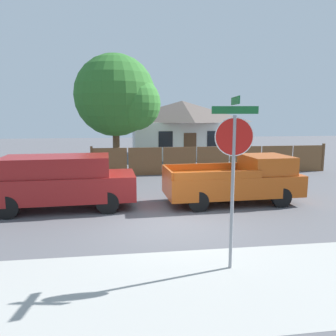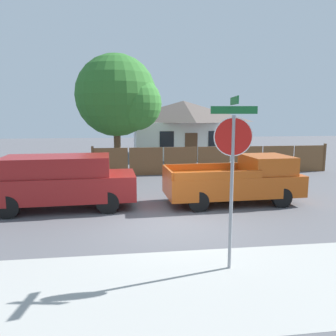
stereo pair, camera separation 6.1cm
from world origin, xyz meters
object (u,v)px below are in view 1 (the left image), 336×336
Objects in this scene: house at (182,128)px; red_suv at (60,181)px; stop_sign at (234,154)px; orange_pickup at (238,180)px; oak_tree at (119,97)px.

house is 1.65× the size of red_suv.
stop_sign is (4.35, -5.09, 1.43)m from red_suv.
stop_sign is at bearing -113.66° from orange_pickup.
stop_sign is at bearing -97.29° from house.
oak_tree is 1.32× the size of red_suv.
house is 1.25× the size of oak_tree.
oak_tree reaches higher than stop_sign.
house is at bearing 91.68° from stop_sign.
red_suv is at bearing 177.56° from orange_pickup.
house is 8.45m from oak_tree.
orange_pickup is 1.40× the size of stop_sign.
stop_sign is (-2.52, -19.72, 0.16)m from house.
red_suv is (-1.99, -8.01, -3.24)m from oak_tree.
house is at bearing 62.30° from red_suv.
red_suv reaches higher than orange_pickup.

